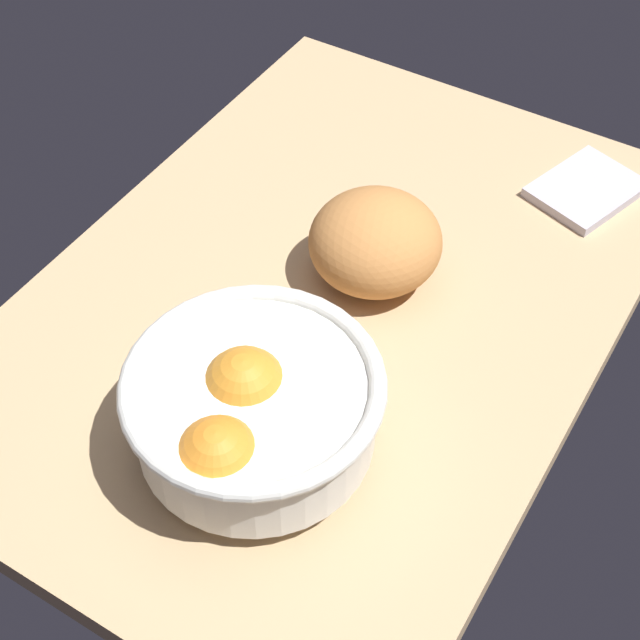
% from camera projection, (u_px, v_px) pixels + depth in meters
% --- Properties ---
extents(ground_plane, '(0.79, 0.55, 0.03)m').
position_uv_depth(ground_plane, '(327.00, 304.00, 1.00)').
color(ground_plane, tan).
extents(fruit_bowl, '(0.22, 0.22, 0.11)m').
position_uv_depth(fruit_bowl, '(251.00, 409.00, 0.82)').
color(fruit_bowl, white).
rests_on(fruit_bowl, ground).
extents(bread_loaf, '(0.19, 0.19, 0.10)m').
position_uv_depth(bread_loaf, '(375.00, 242.00, 0.97)').
color(bread_loaf, '#C98243').
rests_on(bread_loaf, ground).
extents(napkin_folded, '(0.14, 0.12, 0.01)m').
position_uv_depth(napkin_folded, '(586.00, 189.00, 1.09)').
color(napkin_folded, '#BDB6C5').
rests_on(napkin_folded, ground).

